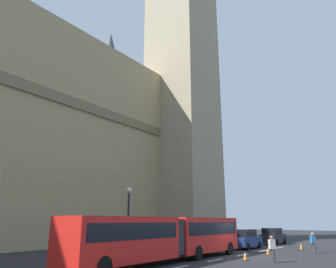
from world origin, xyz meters
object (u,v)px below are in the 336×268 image
Objects in this scene: sedan_trailing at (273,236)px; pedestrian_by_kerb at (313,242)px; traffic_cone_middle at (268,251)px; traffic_cone_east at (301,246)px; traffic_cone_west at (245,256)px; pedestrian_near_cones at (272,248)px; clock_tower at (181,6)px; street_lamp at (128,216)px; articulated_bus at (168,235)px; sedan_lead at (245,239)px.

sedan_trailing is 11.17m from pedestrian_by_kerb.
pedestrian_by_kerb is at bearing -40.47° from traffic_cone_middle.
traffic_cone_east is (-5.43, -4.59, -0.63)m from sedan_trailing.
traffic_cone_west is at bearing -167.12° from sedan_trailing.
pedestrian_near_cones is at bearing -173.44° from traffic_cone_east.
pedestrian_by_kerb is at bearing -117.43° from clock_tower.
pedestrian_near_cones reaches higher than traffic_cone_west.
traffic_cone_west is 0.11× the size of street_lamp.
articulated_bus is 3.76× the size of sedan_trailing.
traffic_cone_middle is at bearing -22.39° from articulated_bus.
traffic_cone_east is (-7.02, -18.40, -39.87)m from clock_tower.
pedestrian_by_kerb is (-3.58, -2.01, 0.63)m from traffic_cone_east.
articulated_bus is at bearing 152.02° from pedestrian_by_kerb.
pedestrian_near_cones is (-4.90, -2.13, 0.63)m from traffic_cone_middle.
articulated_bus is (-22.68, -13.99, -38.41)m from clock_tower.
street_lamp reaches higher than traffic_cone_east.
street_lamp is 3.12× the size of pedestrian_by_kerb.
clock_tower is 45.33× the size of pedestrian_by_kerb.
traffic_cone_west is at bearing -179.29° from traffic_cone_middle.
traffic_cone_west and traffic_cone_east have the same top height.
sedan_lead and sedan_trailing have the same top height.
pedestrian_near_cones is (-9.16, -5.94, -0.00)m from sedan_lead.
articulated_bus is 9.78× the size of pedestrian_by_kerb.
traffic_cone_west is (-8.90, -3.87, -0.63)m from sedan_lead.
clock_tower reaches higher than traffic_cone_west.
articulated_bus is at bearing -179.51° from sedan_trailing.
sedan_lead reaches higher than traffic_cone_west.
articulated_bus reaches higher than pedestrian_by_kerb.
traffic_cone_middle is at bearing 23.48° from pedestrian_near_cones.
traffic_cone_middle is (-12.28, -3.81, -0.63)m from sedan_trailing.
traffic_cone_middle is (8.81, -3.63, -1.46)m from articulated_bus.
articulated_bus is 5.76m from traffic_cone_west.
traffic_cone_west is at bearing -41.47° from articulated_bus.
street_lamp reaches higher than articulated_bus.
articulated_bus is at bearing 164.28° from traffic_cone_east.
traffic_cone_east is at bearing 29.37° from pedestrian_by_kerb.
clock_tower is 47.77m from pedestrian_near_cones.
pedestrian_by_kerb is (12.08, -6.42, -0.83)m from articulated_bus.
articulated_bus is at bearing 124.22° from pedestrian_near_cones.
articulated_bus is 28.50× the size of traffic_cone_east.
traffic_cone_east is at bearing -6.47° from traffic_cone_middle.
pedestrian_near_cones is 1.00× the size of pedestrian_by_kerb.
sedan_lead reaches higher than pedestrian_near_cones.
traffic_cone_middle is 11.76m from street_lamp.
sedan_lead is 7.59× the size of traffic_cone_middle.
sedan_lead is 7.59× the size of traffic_cone_west.
sedan_lead is at bearing 41.78° from traffic_cone_middle.
street_lamp reaches higher than pedestrian_by_kerb.
pedestrian_near_cones is at bearing -133.53° from clock_tower.
sedan_lead is 5.30m from traffic_cone_east.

